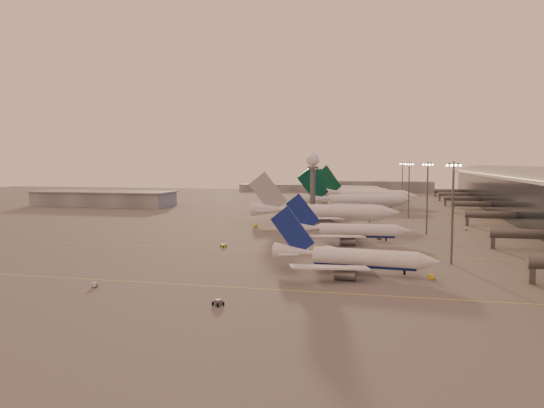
# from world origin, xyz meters

# --- Properties ---
(ground) EXTENTS (700.00, 700.00, 0.00)m
(ground) POSITION_xyz_m (0.00, 0.00, 0.00)
(ground) COLOR #525050
(ground) RESTS_ON ground
(taxiway_markings) EXTENTS (180.00, 185.25, 0.02)m
(taxiway_markings) POSITION_xyz_m (30.00, 56.00, 0.01)
(taxiway_markings) COLOR #CBC747
(taxiway_markings) RESTS_ON ground
(hangar) EXTENTS (82.00, 27.00, 8.50)m
(hangar) POSITION_xyz_m (-120.00, 140.00, 4.32)
(hangar) COLOR slate
(hangar) RESTS_ON ground
(radar_tower) EXTENTS (6.40, 6.40, 31.10)m
(radar_tower) POSITION_xyz_m (5.00, 120.00, 20.95)
(radar_tower) COLOR #525559
(radar_tower) RESTS_ON ground
(mast_a) EXTENTS (3.60, 0.56, 25.00)m
(mast_a) POSITION_xyz_m (58.00, 0.00, 13.74)
(mast_a) COLOR #525559
(mast_a) RESTS_ON ground
(mast_b) EXTENTS (3.60, 0.56, 25.00)m
(mast_b) POSITION_xyz_m (55.00, 55.00, 13.74)
(mast_b) COLOR #525559
(mast_b) RESTS_ON ground
(mast_c) EXTENTS (3.60, 0.56, 25.00)m
(mast_c) POSITION_xyz_m (50.00, 110.00, 13.74)
(mast_c) COLOR #525559
(mast_c) RESTS_ON ground
(mast_d) EXTENTS (3.60, 0.56, 25.00)m
(mast_d) POSITION_xyz_m (48.00, 200.00, 13.74)
(mast_d) COLOR #525559
(mast_d) RESTS_ON ground
(distant_horizon) EXTENTS (165.00, 37.50, 9.00)m
(distant_horizon) POSITION_xyz_m (2.62, 325.14, 3.89)
(distant_horizon) COLOR slate
(distant_horizon) RESTS_ON ground
(narrowbody_near) EXTENTS (37.92, 30.14, 14.83)m
(narrowbody_near) POSITION_xyz_m (35.48, -16.46, 3.00)
(narrowbody_near) COLOR white
(narrowbody_near) RESTS_ON ground
(narrowbody_mid) EXTENTS (38.69, 30.79, 15.12)m
(narrowbody_mid) POSITION_xyz_m (30.32, 31.01, 3.06)
(narrowbody_mid) COLOR white
(narrowbody_mid) RESTS_ON ground
(widebody_white) EXTENTS (60.21, 48.05, 21.18)m
(widebody_white) POSITION_xyz_m (16.74, 76.14, 3.67)
(widebody_white) COLOR white
(widebody_white) RESTS_ON ground
(greentail_a) EXTENTS (59.16, 47.00, 22.30)m
(greentail_a) POSITION_xyz_m (24.67, 143.18, 3.94)
(greentail_a) COLOR white
(greentail_a) RESTS_ON ground
(greentail_b) EXTENTS (61.90, 49.17, 23.36)m
(greentail_b) POSITION_xyz_m (26.40, 187.74, 4.13)
(greentail_b) COLOR white
(greentail_b) RESTS_ON ground
(greentail_c) EXTENTS (58.24, 46.98, 21.14)m
(greentail_c) POSITION_xyz_m (16.00, 221.17, 3.73)
(greentail_c) COLOR white
(greentail_c) RESTS_ON ground
(greentail_d) EXTENTS (55.92, 44.69, 20.58)m
(greentail_d) POSITION_xyz_m (9.99, 264.11, 3.64)
(greentail_d) COLOR white
(greentail_d) RESTS_ON ground
(gsv_truck_a) EXTENTS (5.18, 3.24, 1.97)m
(gsv_truck_a) POSITION_xyz_m (-13.08, -41.26, 1.00)
(gsv_truck_a) COLOR silver
(gsv_truck_a) RESTS_ON ground
(gsv_tug_near) EXTENTS (3.73, 4.16, 1.02)m
(gsv_tug_near) POSITION_xyz_m (15.04, -48.79, 0.53)
(gsv_tug_near) COLOR #515355
(gsv_tug_near) RESTS_ON ground
(gsv_catering_a) EXTENTS (5.46, 3.61, 4.12)m
(gsv_catering_a) POSITION_xyz_m (52.37, -18.52, 2.06)
(gsv_catering_a) COLOR yellow
(gsv_catering_a) RESTS_ON ground
(gsv_tug_mid) EXTENTS (3.48, 3.05, 0.85)m
(gsv_tug_mid) POSITION_xyz_m (-4.28, 11.87, 0.44)
(gsv_tug_mid) COLOR yellow
(gsv_tug_mid) RESTS_ON ground
(gsv_truck_b) EXTENTS (6.07, 2.56, 2.40)m
(gsv_truck_b) POSITION_xyz_m (39.93, 38.62, 1.22)
(gsv_truck_b) COLOR #515355
(gsv_truck_b) RESTS_ON ground
(gsv_truck_c) EXTENTS (5.54, 5.39, 2.30)m
(gsv_truck_c) POSITION_xyz_m (-7.50, 61.09, 1.17)
(gsv_truck_c) COLOR yellow
(gsv_truck_c) RESTS_ON ground
(gsv_catering_b) EXTENTS (5.30, 3.44, 4.01)m
(gsv_catering_b) POSITION_xyz_m (69.54, 69.98, 2.01)
(gsv_catering_b) COLOR silver
(gsv_catering_b) RESTS_ON ground
(gsv_tug_far) EXTENTS (3.30, 3.74, 0.92)m
(gsv_tug_far) POSITION_xyz_m (19.24, 102.24, 0.47)
(gsv_tug_far) COLOR silver
(gsv_tug_far) RESTS_ON ground
(gsv_truck_d) EXTENTS (2.50, 5.90, 2.32)m
(gsv_truck_d) POSITION_xyz_m (-13.66, 132.18, 1.19)
(gsv_truck_d) COLOR silver
(gsv_truck_d) RESTS_ON ground
(gsv_tug_hangar) EXTENTS (3.79, 3.21, 0.93)m
(gsv_tug_hangar) POSITION_xyz_m (38.14, 161.48, 0.48)
(gsv_tug_hangar) COLOR silver
(gsv_tug_hangar) RESTS_ON ground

